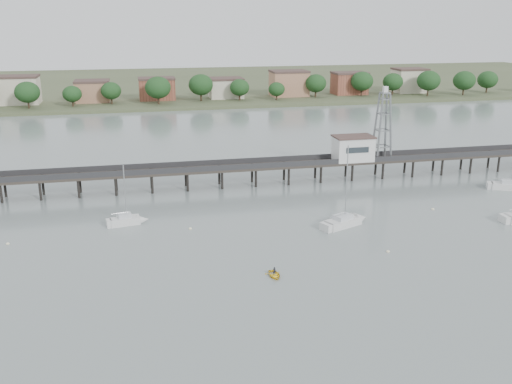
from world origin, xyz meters
The scene contains 11 objects.
ground_plane centered at (0.00, 0.00, 0.00)m, with size 500.00×500.00×0.00m, color slate.
pier centered at (0.00, 60.00, 3.79)m, with size 150.00×5.00×5.50m.
pier_building centered at (25.00, 60.00, 6.67)m, with size 8.40×5.40×5.30m.
lattice_tower centered at (31.50, 60.00, 11.10)m, with size 3.20×3.20×15.50m.
sailboat_c centered at (14.03, 33.28, 0.64)m, with size 9.10×5.89×14.49m.
sailboat_b centered at (-21.80, 41.26, 0.66)m, with size 6.63×3.05×10.75m.
white_tender centered at (-22.29, 42.97, 0.45)m, with size 3.85×1.75×1.47m.
yellow_dinghy centered at (-3.05, 16.62, 0.00)m, with size 2.11×0.61×2.96m, color yellow.
dinghy_occupant centered at (-3.05, 16.62, 0.00)m, with size 0.41×1.11×0.27m, color black.
mooring_buoys centered at (9.31, 31.80, 0.08)m, with size 92.70×16.90×0.39m.
far_shore centered at (0.36, 239.58, 0.95)m, with size 500.00×170.00×10.40m.
Camera 1 is at (-20.35, -51.02, 33.41)m, focal length 40.00 mm.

